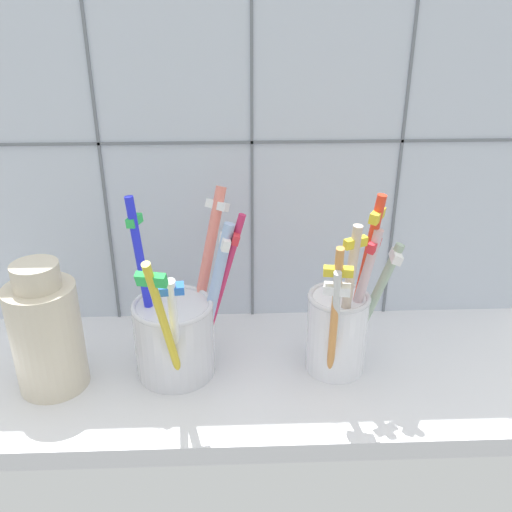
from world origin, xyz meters
TOP-DOWN VIEW (x-y plane):
  - counter_slab at (0.00, 0.00)cm, footprint 64.00×22.00cm
  - tile_wall_back at (-0.00, 12.00)cm, footprint 64.00×2.20cm
  - toothbrush_cup_left at (-7.86, -0.06)cm, footprint 11.31×15.62cm
  - toothbrush_cup_right at (8.37, -0.41)cm, footprint 8.96×9.25cm
  - ceramic_vase at (-20.04, -1.61)cm, footprint 6.67×6.67cm

SIDE VIEW (x-z plane):
  - counter_slab at x=0.00cm, z-range 0.00..2.00cm
  - toothbrush_cup_left at x=-7.86cm, z-range -2.56..16.33cm
  - toothbrush_cup_right at x=8.37cm, z-range -2.32..16.98cm
  - ceramic_vase at x=-20.04cm, z-range 1.37..14.60cm
  - tile_wall_back at x=0.00cm, z-range 0.00..45.00cm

